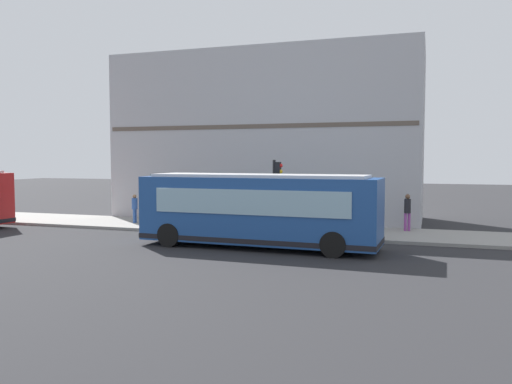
% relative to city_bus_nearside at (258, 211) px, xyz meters
% --- Properties ---
extents(ground, '(120.00, 120.00, 0.00)m').
position_rel_city_bus_nearside_xyz_m(ground, '(0.05, 2.77, -1.55)').
color(ground, '#262628').
extents(sidewalk_curb, '(4.43, 40.00, 0.15)m').
position_rel_city_bus_nearside_xyz_m(sidewalk_curb, '(4.86, 2.77, -1.48)').
color(sidewalk_curb, gray).
rests_on(sidewalk_curb, ground).
extents(building_corner, '(6.66, 18.33, 10.02)m').
position_rel_city_bus_nearside_xyz_m(building_corner, '(10.38, 2.77, 3.45)').
color(building_corner, '#A8A8AD').
rests_on(building_corner, ground).
extents(city_bus_nearside, '(2.85, 10.11, 3.07)m').
position_rel_city_bus_nearside_xyz_m(city_bus_nearside, '(0.00, 0.00, 0.00)').
color(city_bus_nearside, '#1E478C').
rests_on(city_bus_nearside, ground).
extents(traffic_light_near_corner, '(0.32, 0.49, 3.51)m').
position_rel_city_bus_nearside_xyz_m(traffic_light_near_corner, '(3.20, 0.13, 1.04)').
color(traffic_light_near_corner, black).
rests_on(traffic_light_near_corner, sidewalk_curb).
extents(fire_hydrant, '(0.35, 0.35, 0.74)m').
position_rel_city_bus_nearside_xyz_m(fire_hydrant, '(6.12, -0.94, -1.04)').
color(fire_hydrant, yellow).
rests_on(fire_hydrant, sidewalk_curb).
extents(pedestrian_by_light_pole, '(0.32, 0.32, 1.56)m').
position_rel_city_bus_nearside_xyz_m(pedestrian_by_light_pole, '(6.12, 2.33, -0.51)').
color(pedestrian_by_light_pole, silver).
rests_on(pedestrian_by_light_pole, sidewalk_curb).
extents(pedestrian_near_hydrant, '(0.32, 0.32, 1.82)m').
position_rel_city_bus_nearside_xyz_m(pedestrian_near_hydrant, '(6.03, -5.75, -0.35)').
color(pedestrian_near_hydrant, '#8C3F8C').
rests_on(pedestrian_near_hydrant, sidewalk_curb).
extents(pedestrian_walking_along_curb, '(0.32, 0.32, 1.72)m').
position_rel_city_bus_nearside_xyz_m(pedestrian_walking_along_curb, '(6.36, 5.85, -0.41)').
color(pedestrian_walking_along_curb, '#8C3F8C').
rests_on(pedestrian_walking_along_curb, sidewalk_curb).
extents(pedestrian_near_building_entrance, '(0.32, 0.32, 1.58)m').
position_rel_city_bus_nearside_xyz_m(pedestrian_near_building_entrance, '(4.56, 8.73, -0.50)').
color(pedestrian_near_building_entrance, '#3359A5').
rests_on(pedestrian_near_building_entrance, sidewalk_curb).
extents(newspaper_vending_box, '(0.44, 0.42, 0.90)m').
position_rel_city_bus_nearside_xyz_m(newspaper_vending_box, '(3.66, -3.00, -0.95)').
color(newspaper_vending_box, '#BF3F19').
rests_on(newspaper_vending_box, sidewalk_curb).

